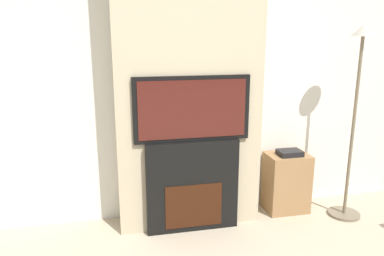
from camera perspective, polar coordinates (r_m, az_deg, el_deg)
wall_back at (r=3.46m, az=-1.34°, el=8.16°), size 6.00×0.06×2.70m
chimney_breast at (r=3.27m, az=-0.65°, el=7.81°), size 1.27×0.34×2.70m
fireplace at (r=3.34m, az=0.00°, el=-8.78°), size 0.81×0.15×0.82m
television at (r=3.14m, az=0.01°, el=2.94°), size 0.99×0.07×0.56m
floor_lamp at (r=3.69m, az=23.69°, el=3.51°), size 0.30×0.30×1.79m
media_stand at (r=3.84m, az=14.18°, el=-7.92°), size 0.40×0.30×0.63m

